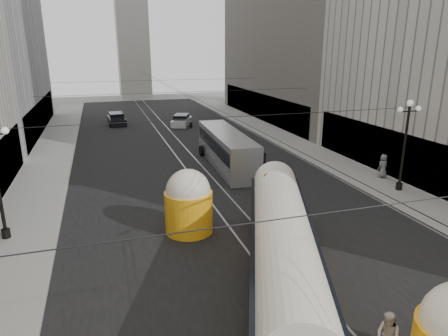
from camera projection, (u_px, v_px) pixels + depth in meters
road at (184, 155)px, 38.14m from camera, size 20.00×85.00×0.02m
sidewalk_left at (52, 155)px, 37.91m from camera, size 4.00×72.00×0.15m
sidewalk_right at (282, 138)px, 44.73m from camera, size 4.00×72.00×0.15m
rail_left at (176, 156)px, 37.93m from camera, size 0.12×85.00×0.04m
rail_right at (191, 154)px, 38.35m from camera, size 0.12×85.00×0.04m
distant_tower at (131, 20)px, 77.20m from camera, size 6.00×6.00×31.36m
lamppost_right_mid at (405, 140)px, 27.38m from camera, size 1.86×0.44×6.37m
catenary at (185, 94)px, 35.54m from camera, size 25.00×72.00×0.23m
streetcar at (282, 250)px, 16.61m from camera, size 7.75×15.67×3.65m
city_bus at (226, 148)px, 34.13m from camera, size 3.03×11.88×2.99m
sedan_white_far at (182, 121)px, 52.13m from camera, size 3.58×5.10×1.49m
sedan_dark_far at (117, 119)px, 53.09m from camera, size 2.29×5.01×1.55m
pedestrian_sidewalk_right at (383, 166)px, 30.86m from camera, size 0.99×0.72×1.84m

